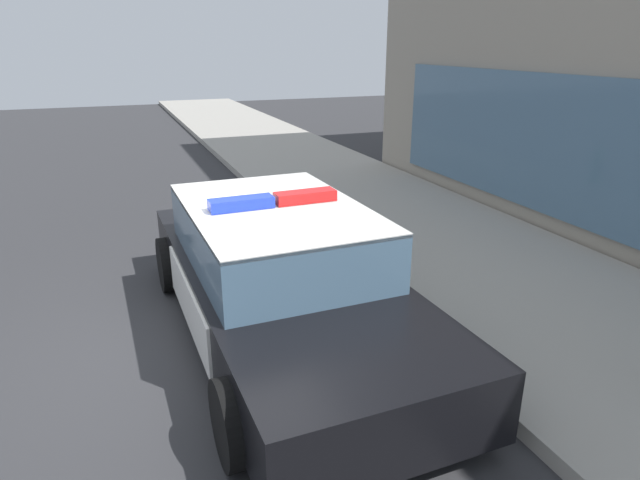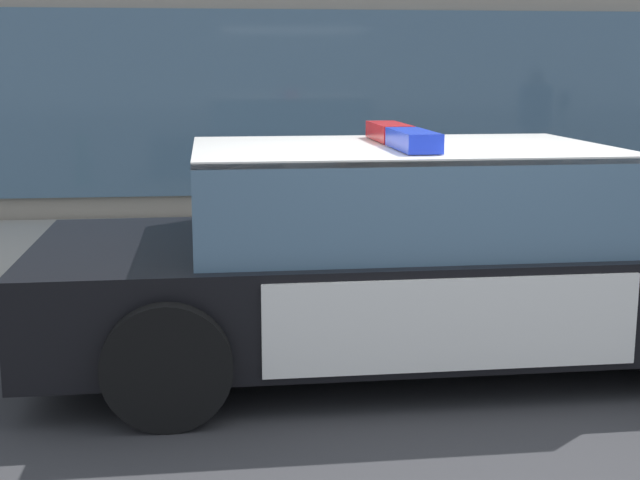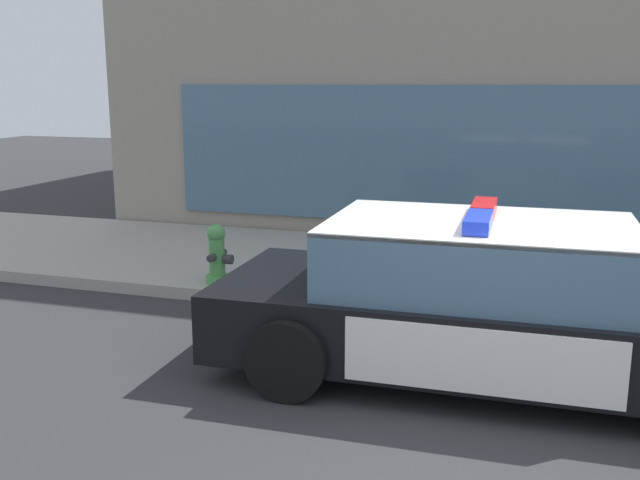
{
  "view_description": "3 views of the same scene",
  "coord_description": "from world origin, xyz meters",
  "views": [
    {
      "loc": [
        4.96,
        -0.72,
        2.94
      ],
      "look_at": [
        -0.74,
        1.53,
        0.71
      ],
      "focal_mm": 30.65,
      "sensor_mm": 36.0,
      "label": 1
    },
    {
      "loc": [
        -1.22,
        -4.54,
        1.85
      ],
      "look_at": [
        -0.49,
        2.15,
        0.52
      ],
      "focal_mm": 48.97,
      "sensor_mm": 36.0,
      "label": 2
    },
    {
      "loc": [
        0.35,
        -5.27,
        2.52
      ],
      "look_at": [
        -1.83,
        1.64,
        0.93
      ],
      "focal_mm": 40.18,
      "sensor_mm": 36.0,
      "label": 3
    }
  ],
  "objects": [
    {
      "name": "sidewalk",
      "position": [
        0.0,
        3.79,
        0.07
      ],
      "size": [
        48.0,
        3.54,
        0.15
      ],
      "primitive_type": "cube",
      "color": "#A39E93",
      "rests_on": "ground"
    },
    {
      "name": "fire_hydrant",
      "position": [
        -3.35,
        2.33,
        0.5
      ],
      "size": [
        0.34,
        0.39,
        0.73
      ],
      "color": "#4C994C",
      "rests_on": "sidewalk"
    },
    {
      "name": "ground",
      "position": [
        0.0,
        0.0,
        0.0
      ],
      "size": [
        48.0,
        48.0,
        0.0
      ],
      "primitive_type": "plane",
      "color": "#303033"
    },
    {
      "name": "police_cruiser",
      "position": [
        0.0,
        0.79,
        0.68
      ],
      "size": [
        4.94,
        2.17,
        1.49
      ],
      "rotation": [
        0.0,
        0.0,
        0.02
      ],
      "color": "black",
      "rests_on": "ground"
    }
  ]
}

